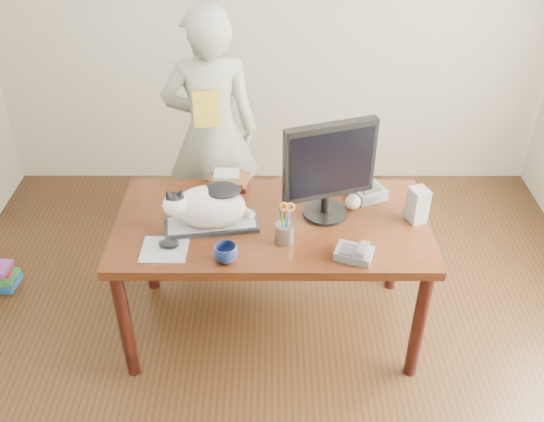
{
  "coord_description": "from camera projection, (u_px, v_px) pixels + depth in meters",
  "views": [
    {
      "loc": [
        0.0,
        -1.9,
        2.58
      ],
      "look_at": [
        0.0,
        0.55,
        0.85
      ],
      "focal_mm": 40.0,
      "sensor_mm": 36.0,
      "label": 1
    }
  ],
  "objects": [
    {
      "name": "coffee_mug",
      "position": [
        226.0,
        253.0,
        2.81
      ],
      "size": [
        0.15,
        0.15,
        0.09
      ],
      "primitive_type": "imported",
      "rotation": [
        0.0,
        0.0,
        1.12
      ],
      "color": "#0E1738",
      "rests_on": "desk"
    },
    {
      "name": "room",
      "position": [
        272.0,
        186.0,
        2.26
      ],
      "size": [
        4.5,
        4.5,
        4.5
      ],
      "color": "black",
      "rests_on": "ground"
    },
    {
      "name": "book_stack",
      "position": [
        229.0,
        180.0,
        3.35
      ],
      "size": [
        0.24,
        0.19,
        0.08
      ],
      "rotation": [
        0.0,
        0.0,
        -0.15
      ],
      "color": "#441812",
      "rests_on": "desk"
    },
    {
      "name": "phone",
      "position": [
        355.0,
        253.0,
        2.85
      ],
      "size": [
        0.2,
        0.17,
        0.08
      ],
      "rotation": [
        0.0,
        0.0,
        -0.35
      ],
      "color": "#5D5D61",
      "rests_on": "desk"
    },
    {
      "name": "cat",
      "position": [
        207.0,
        206.0,
        2.98
      ],
      "size": [
        0.46,
        0.28,
        0.26
      ],
      "rotation": [
        0.0,
        0.0,
        0.16
      ],
      "color": "white",
      "rests_on": "keyboard"
    },
    {
      "name": "keyboard",
      "position": [
        212.0,
        224.0,
        3.05
      ],
      "size": [
        0.49,
        0.25,
        0.03
      ],
      "rotation": [
        0.0,
        0.0,
        0.16
      ],
      "color": "black",
      "rests_on": "desk"
    },
    {
      "name": "mousepad",
      "position": [
        165.0,
        249.0,
        2.9
      ],
      "size": [
        0.22,
        0.2,
        0.01
      ],
      "rotation": [
        0.0,
        0.0,
        -0.01
      ],
      "color": "#A5A9B1",
      "rests_on": "desk"
    },
    {
      "name": "pen_cup",
      "position": [
        285.0,
        231.0,
        2.92
      ],
      "size": [
        0.1,
        0.1,
        0.23
      ],
      "rotation": [
        0.0,
        0.0,
        -0.12
      ],
      "color": "gray",
      "rests_on": "desk"
    },
    {
      "name": "mouse",
      "position": [
        169.0,
        243.0,
        2.91
      ],
      "size": [
        0.1,
        0.07,
        0.04
      ],
      "rotation": [
        0.0,
        0.0,
        -0.01
      ],
      "color": "black",
      "rests_on": "mousepad"
    },
    {
      "name": "held_book",
      "position": [
        207.0,
        109.0,
        3.48
      ],
      "size": [
        0.16,
        0.11,
        0.21
      ],
      "rotation": [
        0.0,
        0.0,
        0.12
      ],
      "color": "gold",
      "rests_on": "person"
    },
    {
      "name": "desk",
      "position": [
        272.0,
        235.0,
        3.25
      ],
      "size": [
        1.6,
        0.8,
        0.75
      ],
      "color": "black",
      "rests_on": "ground"
    },
    {
      "name": "baseball",
      "position": [
        353.0,
        202.0,
        3.17
      ],
      "size": [
        0.08,
        0.08,
        0.08
      ],
      "rotation": [
        0.0,
        0.0,
        0.3
      ],
      "color": "white",
      "rests_on": "desk"
    },
    {
      "name": "person",
      "position": [
        212.0,
        133.0,
        3.76
      ],
      "size": [
        0.63,
        0.45,
        1.61
      ],
      "primitive_type": "imported",
      "rotation": [
        0.0,
        0.0,
        3.26
      ],
      "color": "beige",
      "rests_on": "ground"
    },
    {
      "name": "monitor",
      "position": [
        329.0,
        166.0,
        2.96
      ],
      "size": [
        0.46,
        0.29,
        0.53
      ],
      "rotation": [
        0.0,
        0.0,
        0.33
      ],
      "color": "black",
      "rests_on": "desk"
    },
    {
      "name": "calculator",
      "position": [
        365.0,
        189.0,
        3.28
      ],
      "size": [
        0.24,
        0.26,
        0.07
      ],
      "rotation": [
        0.0,
        0.0,
        0.43
      ],
      "color": "#5D5D61",
      "rests_on": "desk"
    },
    {
      "name": "speaker",
      "position": [
        418.0,
        205.0,
        3.05
      ],
      "size": [
        0.11,
        0.12,
        0.19
      ],
      "rotation": [
        0.0,
        0.0,
        0.38
      ],
      "color": "#9C9C9E",
      "rests_on": "desk"
    }
  ]
}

